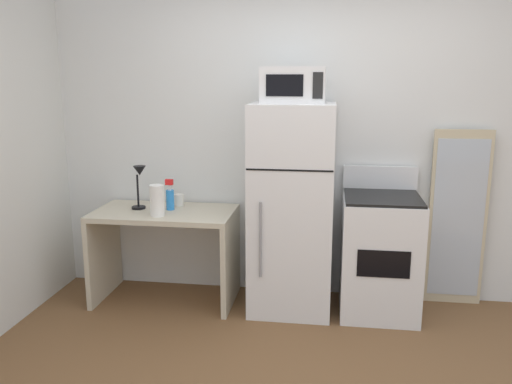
% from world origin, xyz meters
% --- Properties ---
extents(wall_back_white, '(5.00, 0.10, 2.60)m').
position_xyz_m(wall_back_white, '(0.00, 1.70, 1.30)').
color(wall_back_white, silver).
rests_on(wall_back_white, ground).
extents(desk, '(1.11, 0.62, 0.75)m').
position_xyz_m(desk, '(-1.18, 1.32, 0.52)').
color(desk, beige).
rests_on(desk, ground).
extents(desk_lamp, '(0.14, 0.12, 0.35)m').
position_xyz_m(desk_lamp, '(-1.38, 1.34, 0.99)').
color(desk_lamp, black).
rests_on(desk_lamp, desk).
extents(coffee_mug, '(0.08, 0.08, 0.09)m').
position_xyz_m(coffee_mug, '(-1.11, 1.49, 0.80)').
color(coffee_mug, white).
rests_on(coffee_mug, desk).
extents(spray_bottle, '(0.06, 0.06, 0.25)m').
position_xyz_m(spray_bottle, '(-1.14, 1.35, 0.85)').
color(spray_bottle, '#2D8CEA').
rests_on(spray_bottle, desk).
extents(paper_towel_roll, '(0.11, 0.11, 0.24)m').
position_xyz_m(paper_towel_roll, '(-1.18, 1.16, 0.87)').
color(paper_towel_roll, white).
rests_on(paper_towel_roll, desk).
extents(refrigerator, '(0.62, 0.63, 1.60)m').
position_xyz_m(refrigerator, '(-0.17, 1.33, 0.80)').
color(refrigerator, white).
rests_on(refrigerator, ground).
extents(microwave, '(0.46, 0.35, 0.26)m').
position_xyz_m(microwave, '(-0.17, 1.30, 1.73)').
color(microwave, silver).
rests_on(microwave, refrigerator).
extents(oven_range, '(0.58, 0.61, 1.10)m').
position_xyz_m(oven_range, '(0.51, 1.33, 0.47)').
color(oven_range, white).
rests_on(oven_range, ground).
extents(leaning_mirror, '(0.44, 0.03, 1.40)m').
position_xyz_m(leaning_mirror, '(1.12, 1.59, 0.70)').
color(leaning_mirror, '#C6B793').
rests_on(leaning_mirror, ground).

